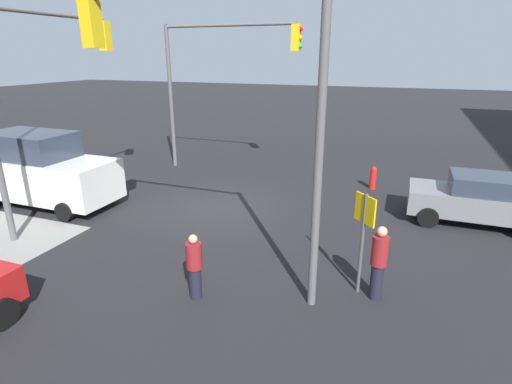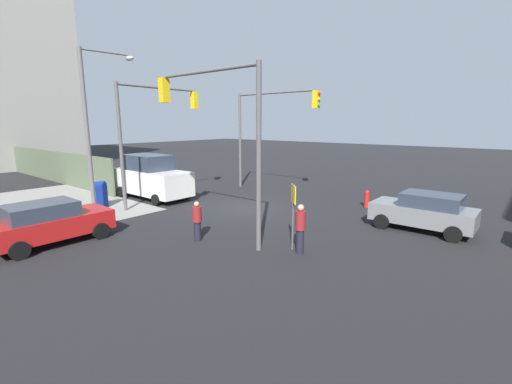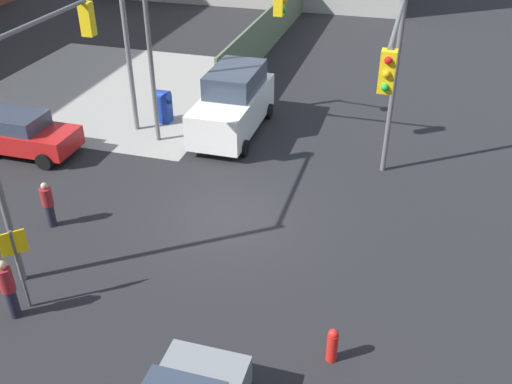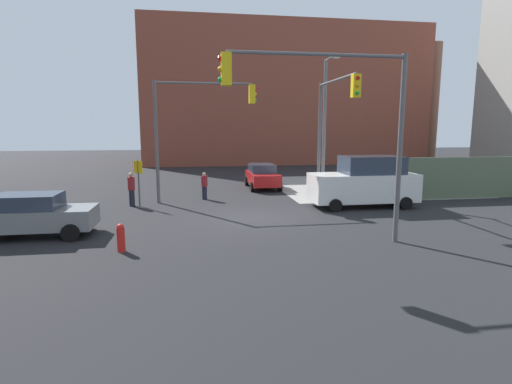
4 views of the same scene
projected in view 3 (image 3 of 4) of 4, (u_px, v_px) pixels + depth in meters
The scene contains 14 objects.
ground_plane at pixel (229, 217), 18.45m from camera, with size 120.00×120.00×0.00m, color black.
sidewalk_corner at pixel (112, 89), 27.93m from camera, with size 12.00×12.00×0.01m, color gray.
construction_fence at pixel (280, 18), 34.67m from camera, with size 23.36×0.12×2.40m, color #56664C.
traffic_signal_nw_corner at pixel (35, 95), 15.12m from camera, with size 5.50×0.36×6.50m.
traffic_signal_se_corner at pixel (393, 70), 16.60m from camera, with size 6.36×0.36×6.50m.
traffic_signal_ne_corner at pixel (199, 30), 20.30m from camera, with size 0.36×5.29×6.50m.
street_lamp_corner at pixel (132, 17), 21.49m from camera, with size 0.65×2.66×8.00m.
warning_sign_two_way at pixel (17, 256), 14.04m from camera, with size 0.48×0.48×2.40m.
mailbox_blue at pixel (163, 105), 24.30m from camera, with size 0.56×0.64×1.43m.
fire_hydrant at pixel (332, 344), 13.12m from camera, with size 0.26×0.26×0.94m.
sedan_red at pixel (22, 134), 21.77m from camera, with size 2.02×4.09×1.62m.
van_white_delivery at pixel (233, 103), 23.21m from camera, with size 5.40×2.32×2.62m.
pedestrian_crossing at pixel (8, 288), 14.12m from camera, with size 0.36×0.36×1.76m.
pedestrian_waiting at pixel (48, 204), 17.62m from camera, with size 0.36×0.36×1.55m.
Camera 3 is at (-14.45, -5.09, 10.36)m, focal length 40.00 mm.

